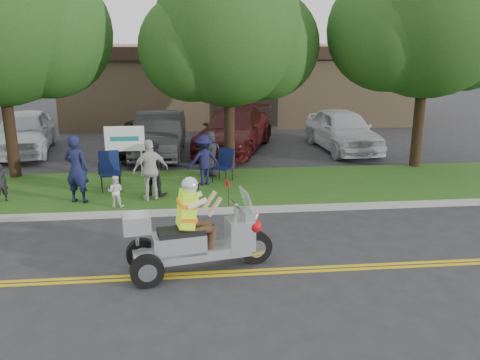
{
  "coord_description": "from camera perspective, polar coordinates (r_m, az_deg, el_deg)",
  "views": [
    {
      "loc": [
        -0.87,
        -9.57,
        4.52
      ],
      "look_at": [
        0.32,
        2.0,
        1.19
      ],
      "focal_mm": 38.0,
      "sensor_mm": 36.0,
      "label": 1
    }
  ],
  "objects": [
    {
      "name": "spectator_chair_a",
      "position": [
        15.43,
        -4.08,
        2.26
      ],
      "size": [
        1.11,
        0.81,
        1.54
      ],
      "primitive_type": "imported",
      "rotation": [
        0.0,
        0.0,
        3.4
      ],
      "color": "#16153A",
      "rests_on": "grass_verge"
    },
    {
      "name": "child_left",
      "position": [
        15.32,
        -25.35,
        -0.27
      ],
      "size": [
        0.47,
        0.43,
        1.07
      ],
      "primitive_type": "imported",
      "rotation": [
        0.0,
        0.0,
        3.7
      ],
      "color": "black",
      "rests_on": "grass_verge"
    },
    {
      "name": "parked_car_left",
      "position": [
        19.96,
        -9.06,
        5.09
      ],
      "size": [
        2.02,
        5.11,
        1.65
      ],
      "primitive_type": "imported",
      "rotation": [
        0.0,
        0.0,
        -0.05
      ],
      "color": "#2C2B2E",
      "rests_on": "ground"
    },
    {
      "name": "parked_car_mid",
      "position": [
        20.37,
        -10.4,
        4.77
      ],
      "size": [
        2.2,
        4.76,
        1.32
      ],
      "primitive_type": "imported",
      "rotation": [
        0.0,
        0.0,
        0.0
      ],
      "color": "black",
      "rests_on": "ground"
    },
    {
      "name": "spectator_adult_right",
      "position": [
        14.14,
        -10.01,
        1.11
      ],
      "size": [
        1.08,
        0.74,
        1.7
      ],
      "primitive_type": "imported",
      "rotation": [
        0.0,
        0.0,
        3.5
      ],
      "color": "beige",
      "rests_on": "grass_verge"
    },
    {
      "name": "spectator_chair_b",
      "position": [
        16.37,
        -3.34,
        2.98
      ],
      "size": [
        0.76,
        0.52,
        1.49
      ],
      "primitive_type": "imported",
      "rotation": [
        0.0,
        0.0,
        3.08
      ],
      "color": "black",
      "rests_on": "grass_verge"
    },
    {
      "name": "curb",
      "position": [
        13.41,
        -1.83,
        -3.47
      ],
      "size": [
        60.0,
        0.25,
        0.12
      ],
      "primitive_type": "cube",
      "color": "#A8A89E",
      "rests_on": "ground"
    },
    {
      "name": "lawn_chair_b",
      "position": [
        15.48,
        -14.44,
        1.32
      ],
      "size": [
        0.7,
        0.72,
        1.13
      ],
      "rotation": [
        0.0,
        0.0,
        0.19
      ],
      "color": "black",
      "rests_on": "grass_verge"
    },
    {
      "name": "parked_car_far_left",
      "position": [
        21.87,
        -23.09,
        5.0
      ],
      "size": [
        2.6,
        5.15,
        1.68
      ],
      "primitive_type": "imported",
      "rotation": [
        0.0,
        0.0,
        0.13
      ],
      "color": "silver",
      "rests_on": "ground"
    },
    {
      "name": "child_right",
      "position": [
        13.86,
        -13.82,
        -1.23
      ],
      "size": [
        0.45,
        0.37,
        0.85
      ],
      "primitive_type": "imported",
      "rotation": [
        0.0,
        0.0,
        3.02
      ],
      "color": "white",
      "rests_on": "grass_verge"
    },
    {
      "name": "parked_car_far_right",
      "position": [
        21.06,
        11.44,
        5.55
      ],
      "size": [
        2.37,
        5.03,
        1.66
      ],
      "primitive_type": "imported",
      "rotation": [
        0.0,
        0.0,
        0.08
      ],
      "color": "silver",
      "rests_on": "ground"
    },
    {
      "name": "centerline_far",
      "position": [
        10.24,
        -0.4,
        -10.19
      ],
      "size": [
        60.0,
        0.1,
        0.01
      ],
      "primitive_type": "cube",
      "color": "gold",
      "rests_on": "ground"
    },
    {
      "name": "commercial_building",
      "position": [
        28.8,
        -0.15,
        10.95
      ],
      "size": [
        18.0,
        8.2,
        4.0
      ],
      "color": "#9E7F5B",
      "rests_on": "ground"
    },
    {
      "name": "centerline_near",
      "position": [
        10.1,
        -0.31,
        -10.59
      ],
      "size": [
        60.0,
        0.1,
        0.01
      ],
      "primitive_type": "cube",
      "color": "gold",
      "rests_on": "ground"
    },
    {
      "name": "spectator_adult_left",
      "position": [
        14.39,
        -17.88,
        1.18
      ],
      "size": [
        0.79,
        0.65,
        1.86
      ],
      "primitive_type": "imported",
      "rotation": [
        0.0,
        0.0,
        2.8
      ],
      "color": "#161B3E",
      "rests_on": "grass_verge"
    },
    {
      "name": "tree_right",
      "position": [
        18.41,
        20.53,
        16.58
      ],
      "size": [
        6.86,
        5.6,
        8.07
      ],
      "color": "#332114",
      "rests_on": "ground"
    },
    {
      "name": "trike_scooter",
      "position": [
        10.03,
        -5.26,
        -6.62
      ],
      "size": [
        2.97,
        1.22,
        1.95
      ],
      "rotation": [
        0.0,
        0.0,
        0.19
      ],
      "color": "black",
      "rests_on": "ground"
    },
    {
      "name": "tree_mid",
      "position": [
        16.86,
        -1.08,
        15.66
      ],
      "size": [
        5.88,
        4.8,
        7.05
      ],
      "color": "#332114",
      "rests_on": "ground"
    },
    {
      "name": "lawn_chair_a",
      "position": [
        15.88,
        -1.79,
        1.95
      ],
      "size": [
        0.75,
        0.76,
        1.02
      ],
      "rotation": [
        0.0,
        0.0,
        -0.56
      ],
      "color": "black",
      "rests_on": "grass_verge"
    },
    {
      "name": "business_sign",
      "position": [
        16.62,
        -12.82,
        4.24
      ],
      "size": [
        1.25,
        0.06,
        1.75
      ],
      "color": "silver",
      "rests_on": "ground"
    },
    {
      "name": "grass_verge",
      "position": [
        15.46,
        -2.4,
        -0.85
      ],
      "size": [
        60.0,
        4.0,
        0.1
      ],
      "primitive_type": "cube",
      "color": "#295215",
      "rests_on": "ground"
    },
    {
      "name": "spectator_adult_mid",
      "position": [
        14.59,
        -9.67,
        1.34
      ],
      "size": [
        0.94,
        0.86,
        1.58
      ],
      "primitive_type": "imported",
      "rotation": [
        0.0,
        0.0,
        2.72
      ],
      "color": "black",
      "rests_on": "grass_verge"
    },
    {
      "name": "parked_car_right",
      "position": [
        20.63,
        -0.63,
        5.59
      ],
      "size": [
        4.08,
        6.01,
        1.62
      ],
      "primitive_type": "imported",
      "rotation": [
        0.0,
        0.0,
        -0.36
      ],
      "color": "#471011",
      "rests_on": "ground"
    },
    {
      "name": "ground",
      "position": [
        10.62,
        -0.62,
        -9.22
      ],
      "size": [
        120.0,
        120.0,
        0.0
      ],
      "primitive_type": "plane",
      "color": "#28282B",
      "rests_on": "ground"
    }
  ]
}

